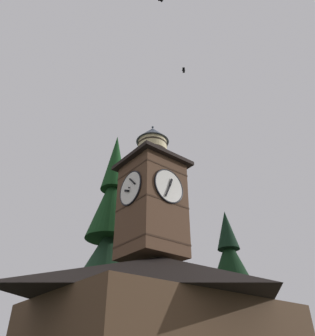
{
  "coord_description": "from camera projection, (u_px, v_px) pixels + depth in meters",
  "views": [
    {
      "loc": [
        12.14,
        13.12,
        2.19
      ],
      "look_at": [
        0.77,
        -1.12,
        13.17
      ],
      "focal_mm": 34.33,
      "sensor_mm": 36.0,
      "label": 1
    }
  ],
  "objects": [
    {
      "name": "moon",
      "position": [
        48.0,
        307.0,
        53.24
      ],
      "size": [
        1.49,
        1.49,
        1.49
      ],
      "color": "silver"
    },
    {
      "name": "pine_tree_behind",
      "position": [
        107.0,
        274.0,
        20.96
      ],
      "size": [
        6.31,
        6.31,
        18.22
      ],
      "color": "#473323",
      "rests_on": "ground_plane"
    },
    {
      "name": "building_main",
      "position": [
        161.0,
        327.0,
        15.64
      ],
      "size": [
        12.32,
        9.83,
        7.05
      ],
      "color": "#503825",
      "rests_on": "ground_plane"
    },
    {
      "name": "clock_tower",
      "position": [
        152.0,
        195.0,
        19.94
      ],
      "size": [
        3.87,
        3.87,
        9.44
      ],
      "color": "brown",
      "rests_on": "building_main"
    },
    {
      "name": "flying_bird_high",
      "position": [
        184.0,
        70.0,
        25.34
      ],
      "size": [
        0.51,
        0.51,
        0.14
      ],
      "color": "black"
    },
    {
      "name": "pine_tree_aside",
      "position": [
        235.0,
        307.0,
        24.09
      ],
      "size": [
        5.84,
        5.84,
        13.44
      ],
      "color": "#473323",
      "rests_on": "ground_plane"
    }
  ]
}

